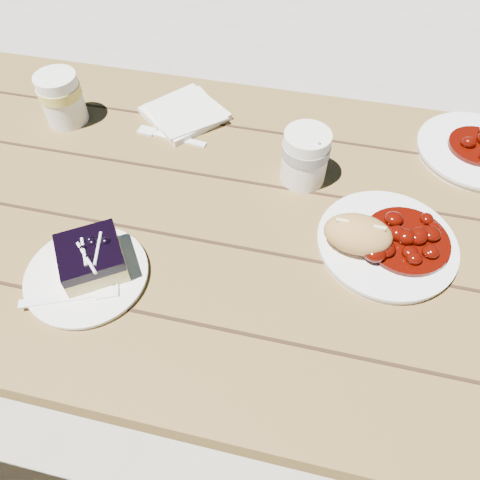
% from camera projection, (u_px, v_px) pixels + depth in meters
% --- Properties ---
extents(ground, '(60.00, 60.00, 0.00)m').
position_uv_depth(ground, '(238.00, 371.00, 1.46)').
color(ground, '#A19C91').
rests_on(ground, ground).
extents(picnic_table, '(2.00, 1.55, 0.75)m').
position_uv_depth(picnic_table, '(237.00, 262.00, 1.00)').
color(picnic_table, brown).
rests_on(picnic_table, ground).
extents(main_plate, '(0.23, 0.23, 0.02)m').
position_uv_depth(main_plate, '(386.00, 244.00, 0.81)').
color(main_plate, white).
rests_on(main_plate, picnic_table).
extents(goulash_stew, '(0.15, 0.15, 0.04)m').
position_uv_depth(goulash_stew, '(409.00, 235.00, 0.79)').
color(goulash_stew, '#450702').
rests_on(goulash_stew, main_plate).
extents(bread_roll, '(0.12, 0.08, 0.06)m').
position_uv_depth(bread_roll, '(358.00, 234.00, 0.78)').
color(bread_roll, '#AF7E43').
rests_on(bread_roll, main_plate).
extents(dessert_plate, '(0.20, 0.20, 0.01)m').
position_uv_depth(dessert_plate, '(87.00, 275.00, 0.77)').
color(dessert_plate, white).
rests_on(dessert_plate, picnic_table).
extents(blueberry_cake, '(0.14, 0.14, 0.06)m').
position_uv_depth(blueberry_cake, '(91.00, 258.00, 0.76)').
color(blueberry_cake, '#E6D37D').
rests_on(blueberry_cake, dessert_plate).
extents(fork_dessert, '(0.16, 0.09, 0.00)m').
position_uv_depth(fork_dessert, '(59.00, 298.00, 0.74)').
color(fork_dessert, white).
rests_on(fork_dessert, dessert_plate).
extents(coffee_cup, '(0.09, 0.09, 0.11)m').
position_uv_depth(coffee_cup, '(305.00, 157.00, 0.88)').
color(coffee_cup, white).
rests_on(coffee_cup, picnic_table).
extents(napkin_stack, '(0.21, 0.21, 0.01)m').
position_uv_depth(napkin_stack, '(185.00, 113.00, 1.04)').
color(napkin_stack, white).
rests_on(napkin_stack, picnic_table).
extents(fork_table, '(0.16, 0.04, 0.00)m').
position_uv_depth(fork_table, '(178.00, 139.00, 0.99)').
color(fork_table, white).
rests_on(fork_table, picnic_table).
extents(second_plate, '(0.23, 0.23, 0.02)m').
position_uv_depth(second_plate, '(475.00, 151.00, 0.96)').
color(second_plate, white).
rests_on(second_plate, picnic_table).
extents(second_cup, '(0.09, 0.09, 0.11)m').
position_uv_depth(second_cup, '(62.00, 99.00, 0.99)').
color(second_cup, white).
rests_on(second_cup, picnic_table).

